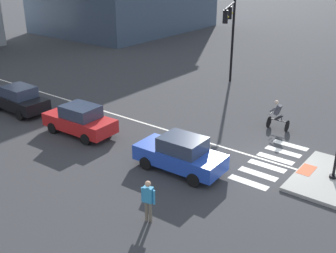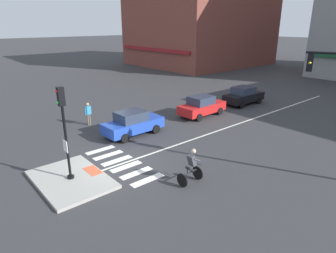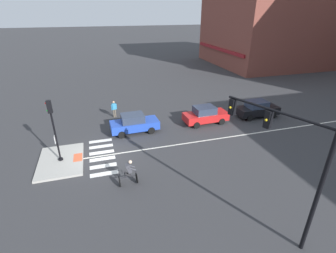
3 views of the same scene
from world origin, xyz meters
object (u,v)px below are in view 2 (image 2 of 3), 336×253
Objects in this scene: car_red_westbound_far at (202,106)px; cyclist at (191,166)px; signal_pole at (64,125)px; car_black_westbound_distant at (243,96)px; car_blue_westbound_near at (133,123)px; pedestrian_at_curb_left at (88,112)px.

car_red_westbound_far is 2.48× the size of cyclist.
signal_pole is 1.06× the size of car_black_westbound_distant.
car_blue_westbound_near is (-0.06, -12.20, 0.00)m from car_black_westbound_distant.
car_blue_westbound_near is at bearing 19.19° from pedestrian_at_curb_left.
cyclist reaches higher than pedestrian_at_curb_left.
signal_pole is 2.62× the size of cyclist.
pedestrian_at_curb_left is (-3.83, -7.98, 0.17)m from car_red_westbound_far.
cyclist is (7.05, -1.51, 0.06)m from car_blue_westbound_near.
cyclist reaches higher than car_blue_westbound_near.
car_black_westbound_distant is (0.02, 5.55, 0.00)m from car_red_westbound_far.
pedestrian_at_curb_left reaches higher than car_blue_westbound_near.
car_red_westbound_far is at bearing -90.25° from car_black_westbound_distant.
signal_pole is 6.90m from car_blue_westbound_near.
cyclist is 1.01× the size of pedestrian_at_curb_left.
signal_pole reaches higher than car_blue_westbound_near.
signal_pole is at bearing -131.97° from cyclist.
pedestrian_at_curb_left is at bearing -160.81° from car_blue_westbound_near.
car_red_westbound_far is at bearing 89.71° from car_blue_westbound_near.
pedestrian_at_curb_left is at bearing 147.65° from signal_pole.
car_black_westbound_distant is 2.46× the size of cyclist.
pedestrian_at_curb_left is at bearing -105.91° from car_black_westbound_distant.
car_black_westbound_distant is at bearing 74.09° from pedestrian_at_curb_left.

